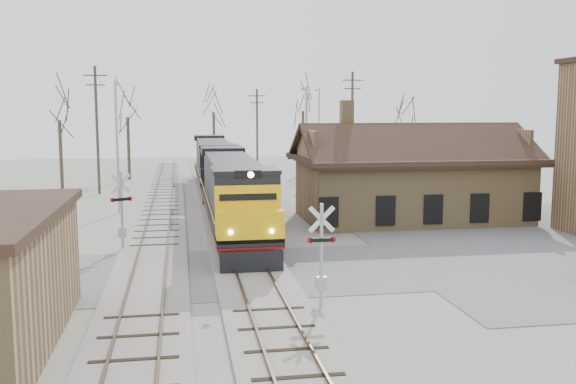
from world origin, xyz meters
name	(u,v)px	position (x,y,z in m)	size (l,w,h in m)	color
ground	(250,271)	(0.00, 0.00, 0.00)	(140.00, 140.00, 0.00)	#9B968C
road	(250,271)	(0.00, 0.00, 0.01)	(60.00, 9.00, 0.03)	#59595D
parking_lot	(561,240)	(18.00, 4.00, 0.02)	(22.00, 26.00, 0.03)	#59595D
track_main	(226,216)	(0.00, 15.00, 0.07)	(3.40, 90.00, 0.24)	#9B968C
track_siding	(159,218)	(-4.50, 15.00, 0.07)	(3.40, 90.00, 0.24)	#9B968C
depot	(410,184)	(11.99, 12.00, 2.41)	(15.20, 9.31, 7.90)	#9F7F52
locomotive_lead	(233,193)	(0.00, 9.09, 2.40)	(3.07, 20.57, 4.57)	black
locomotive_trailing	(214,164)	(0.00, 29.94, 2.40)	(3.07, 20.57, 4.32)	black
crossbuck_near	(321,258)	(2.06, -5.50, 1.83)	(1.11, 0.29, 3.88)	#A5A8AD
crossbuck_far	(122,214)	(-6.11, 5.61, 1.93)	(1.11, 0.54, 4.11)	#A5A8AD
streetlight_a	(117,140)	(-7.39, 18.32, 5.18)	(0.25, 2.04, 9.28)	#A5A8AD
streetlight_b	(306,139)	(6.39, 19.31, 5.04)	(0.25, 2.04, 9.00)	#A5A8AD
streetlight_c	(319,129)	(11.17, 36.66, 5.25)	(0.25, 2.04, 9.41)	#A5A8AD
utility_pole_a	(97,128)	(-10.00, 28.82, 5.70)	(2.00, 0.24, 10.94)	#382D23
utility_pole_b	(257,128)	(6.01, 47.07, 5.04)	(2.00, 0.24, 9.62)	#382D23
utility_pole_c	(352,127)	(13.22, 31.21, 5.64)	(2.00, 0.24, 10.81)	#382D23
tree_a	(59,109)	(-13.86, 33.35, 7.33)	(4.20, 4.20, 10.30)	#382D23
tree_b	(127,107)	(-8.27, 40.02, 7.53)	(4.31, 4.31, 10.57)	#382D23
tree_c	(213,103)	(1.08, 49.83, 8.04)	(4.61, 4.61, 11.29)	#382D23
tree_d	(303,101)	(11.02, 44.49, 8.24)	(4.72, 4.72, 11.57)	#382D23
tree_e	(406,115)	(21.40, 38.85, 6.68)	(3.83, 3.83, 9.39)	#382D23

